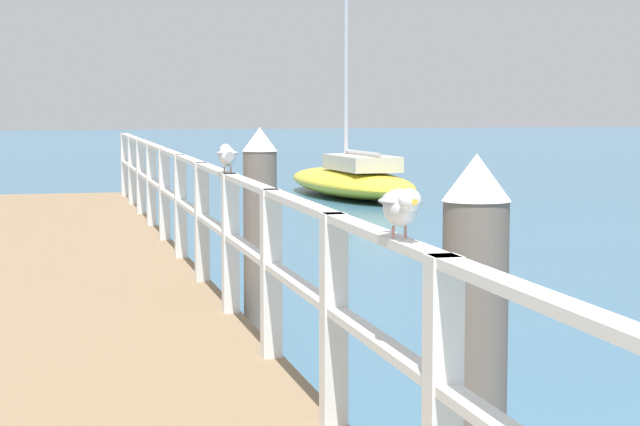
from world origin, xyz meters
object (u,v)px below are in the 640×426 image
object	(u,v)px
dock_piling_near	(474,357)
seagull_background	(227,155)
seagull_foreground	(400,205)
dock_piling_far	(260,231)
boat_6	(351,179)

from	to	relation	value
dock_piling_near	seagull_background	bearing A→B (deg)	95.08
seagull_foreground	dock_piling_near	bearing A→B (deg)	-153.34
dock_piling_near	seagull_background	size ratio (longest dim) A/B	3.67
dock_piling_far	seagull_foreground	world-z (taller)	dock_piling_far
dock_piling_far	boat_6	bearing A→B (deg)	71.81
dock_piling_near	seagull_foreground	world-z (taller)	dock_piling_near
boat_6	dock_piling_far	bearing A→B (deg)	-113.27
dock_piling_near	seagull_background	distance (m)	4.34
seagull_background	boat_6	distance (m)	15.03
boat_6	seagull_foreground	bearing A→B (deg)	-109.61
dock_piling_far	seagull_background	world-z (taller)	dock_piling_far
seagull_foreground	seagull_background	bearing A→B (deg)	-84.69
dock_piling_far	boat_6	distance (m)	14.23
dock_piling_far	seagull_foreground	xyz separation A→B (m)	(-0.38, -5.09, 0.67)
dock_piling_near	boat_6	world-z (taller)	boat_6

